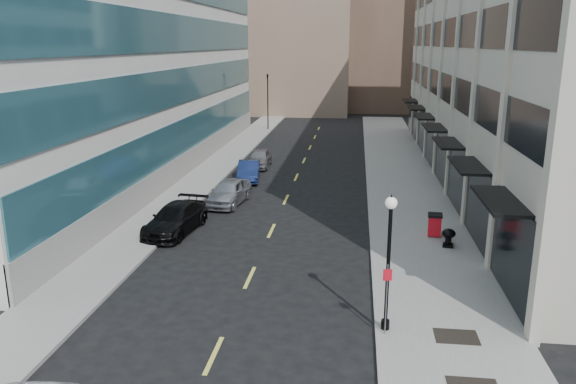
% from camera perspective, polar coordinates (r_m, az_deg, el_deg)
% --- Properties ---
extents(sidewalk_right, '(5.00, 80.00, 0.15)m').
position_cam_1_polar(sidewalk_right, '(34.52, 12.23, -1.04)').
color(sidewalk_right, gray).
rests_on(sidewalk_right, ground).
extents(sidewalk_left, '(3.00, 80.00, 0.15)m').
position_cam_1_polar(sidewalk_left, '(35.97, -10.54, -0.30)').
color(sidewalk_left, gray).
rests_on(sidewalk_left, ground).
extents(building_right, '(15.30, 46.50, 18.25)m').
position_cam_1_polar(building_right, '(42.07, 25.31, 13.03)').
color(building_right, '#B9AF9C').
rests_on(building_right, ground).
extents(building_left, '(16.14, 46.00, 20.00)m').
position_cam_1_polar(building_left, '(44.85, -20.41, 14.82)').
color(building_left, white).
rests_on(building_left, ground).
extents(skyline_tan_near, '(14.00, 18.00, 28.00)m').
position_cam_1_polar(skyline_tan_near, '(81.63, 1.25, 18.16)').
color(skyline_tan_near, '#826B55').
rests_on(skyline_tan_near, ground).
extents(skyline_tan_far, '(12.00, 14.00, 22.00)m').
position_cam_1_polar(skyline_tan_far, '(92.89, -4.51, 15.88)').
color(skyline_tan_far, '#826B55').
rests_on(skyline_tan_far, ground).
extents(skyline_stone, '(10.00, 14.00, 20.00)m').
position_cam_1_polar(skyline_stone, '(80.29, 17.45, 14.71)').
color(skyline_stone, '#B9AF9C').
rests_on(skyline_stone, ground).
extents(grate_far, '(1.40, 1.00, 0.01)m').
position_cam_1_polar(grate_far, '(19.54, 16.73, -13.88)').
color(grate_far, black).
rests_on(grate_far, sidewalk_right).
extents(road_centerline, '(0.15, 68.20, 0.01)m').
position_cam_1_polar(road_centerline, '(31.78, -0.89, -2.21)').
color(road_centerline, '#D8CC4C').
rests_on(road_centerline, ground).
extents(traffic_signal, '(0.66, 0.66, 6.98)m').
position_cam_1_polar(traffic_signal, '(61.95, -2.09, 11.53)').
color(traffic_signal, black).
rests_on(traffic_signal, ground).
extents(car_black_pickup, '(2.61, 5.14, 1.43)m').
position_cam_1_polar(car_black_pickup, '(29.09, -11.34, -2.68)').
color(car_black_pickup, black).
rests_on(car_black_pickup, ground).
extents(car_silver_sedan, '(2.31, 4.60, 1.50)m').
position_cam_1_polar(car_silver_sedan, '(33.66, -6.01, 0.01)').
color(car_silver_sedan, '#909298').
rests_on(car_silver_sedan, ground).
extents(car_blue_sedan, '(1.96, 4.27, 1.36)m').
position_cam_1_polar(car_blue_sedan, '(39.39, -4.00, 2.14)').
color(car_blue_sedan, '#15224F').
rests_on(car_blue_sedan, ground).
extents(car_grey_sedan, '(1.74, 4.12, 1.39)m').
position_cam_1_polar(car_grey_sedan, '(43.67, -2.91, 3.45)').
color(car_grey_sedan, slate).
rests_on(car_grey_sedan, ground).
extents(trash_bin, '(0.75, 0.81, 1.12)m').
position_cam_1_polar(trash_bin, '(28.50, 14.67, -3.17)').
color(trash_bin, red).
rests_on(trash_bin, sidewalk_right).
extents(lamppost, '(0.39, 0.39, 4.66)m').
position_cam_1_polar(lamppost, '(18.35, 10.20, -5.98)').
color(lamppost, black).
rests_on(lamppost, sidewalk_right).
extents(sign_post, '(0.29, 0.08, 2.44)m').
position_cam_1_polar(sign_post, '(18.48, 10.01, -9.76)').
color(sign_post, slate).
rests_on(sign_post, sidewalk_right).
extents(urn_planter, '(0.62, 0.62, 0.86)m').
position_cam_1_polar(urn_planter, '(27.20, 16.00, -4.30)').
color(urn_planter, black).
rests_on(urn_planter, sidewalk_right).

